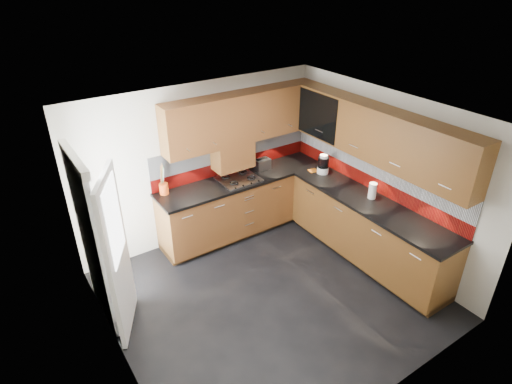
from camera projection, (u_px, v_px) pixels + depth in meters
room at (273, 195)px, 4.84m from camera, size 4.00×3.80×2.64m
base_cabinets at (301, 218)px, 6.40m from camera, size 2.70×3.20×0.95m
countertop at (303, 190)px, 6.15m from camera, size 2.72×3.22×0.04m
backsplash at (306, 163)px, 6.28m from camera, size 2.70×3.20×0.54m
upper_cabinets at (313, 126)px, 5.85m from camera, size 2.50×3.20×0.72m
extractor_hood at (233, 155)px, 6.36m from camera, size 0.60×0.33×0.40m
glass_cabinet at (325, 112)px, 6.28m from camera, size 0.32×0.80×0.66m
back_door at (103, 248)px, 4.74m from camera, size 0.42×1.19×2.04m
gas_hob at (239, 179)px, 6.39m from camera, size 0.58×0.51×0.05m
utensil_pot at (164, 187)px, 5.98m from camera, size 0.13×0.13×0.45m
toaster at (262, 164)px, 6.68m from camera, size 0.25×0.16×0.18m
food_processor at (323, 165)px, 6.54m from camera, size 0.18×0.18×0.30m
paper_towel at (372, 191)px, 5.86m from camera, size 0.14×0.14×0.23m
orange_cloth at (313, 171)px, 6.66m from camera, size 0.15×0.14×0.01m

